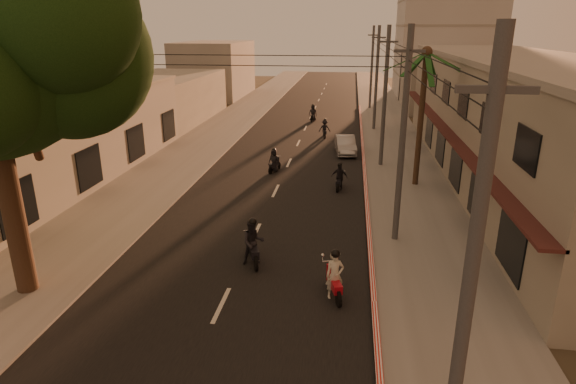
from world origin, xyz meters
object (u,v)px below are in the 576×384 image
scooter_mid_a (253,243)px  scooter_mid_b (339,177)px  scooter_far_b (325,129)px  palm_tree (426,60)px  scooter_far_c (313,113)px  scooter_red (335,276)px  parked_car (345,145)px  scooter_far_a (274,161)px

scooter_mid_a → scooter_mid_b: bearing=52.4°
scooter_far_b → scooter_mid_a: bearing=-101.4°
palm_tree → scooter_far_c: palm_tree is taller
palm_tree → scooter_red: 15.06m
scooter_far_b → scooter_far_c: 7.37m
scooter_mid_b → parked_car: size_ratio=0.42×
scooter_red → scooter_mid_a: bearing=130.4°
scooter_mid_b → parked_car: 8.45m
palm_tree → scooter_far_a: 10.93m
palm_tree → scooter_red: size_ratio=4.46×
scooter_mid_a → parked_car: bearing=59.9°
scooter_mid_b → scooter_far_b: 13.72m
scooter_far_b → parked_car: size_ratio=0.41×
scooter_mid_b → parked_car: (0.22, 8.44, -0.10)m
scooter_mid_a → scooter_far_b: bearing=66.7°
scooter_mid_a → scooter_far_a: bearing=75.5°
palm_tree → scooter_far_a: bearing=168.7°
scooter_mid_a → scooter_red: bearing=-52.8°
palm_tree → scooter_far_a: (-8.67, 1.72, -6.43)m
scooter_far_a → scooter_far_c: scooter_far_c is taller
palm_tree → scooter_far_c: bearing=111.2°
scooter_far_b → scooter_far_c: size_ratio=0.93×
parked_car → palm_tree: bearing=-65.8°
scooter_far_a → parked_car: (4.46, 5.45, -0.09)m
scooter_mid_b → palm_tree: bearing=23.1°
scooter_mid_a → scooter_far_c: (-0.09, 30.42, -0.12)m
scooter_mid_b → scooter_mid_a: bearing=-100.7°
scooter_mid_a → parked_car: 18.35m
scooter_far_c → palm_tree: bearing=-63.4°
scooter_mid_a → palm_tree: bearing=35.6°
scooter_red → scooter_far_a: 15.36m
scooter_mid_a → scooter_far_c: size_ratio=1.12×
palm_tree → scooter_far_b: bearing=116.1°
parked_car → scooter_red: bearing=-96.3°
scooter_mid_b → scooter_far_c: 21.06m
scooter_far_a → scooter_far_c: size_ratio=0.91×
scooter_red → scooter_far_c: (-3.34, 32.54, -0.05)m
palm_tree → scooter_far_c: 21.93m
scooter_mid_a → scooter_far_a: (-1.15, 12.59, -0.16)m
scooter_red → scooter_mid_b: (-0.16, 11.72, -0.08)m
scooter_red → palm_tree: bearing=55.3°
scooter_far_c → scooter_mid_a: bearing=-84.5°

